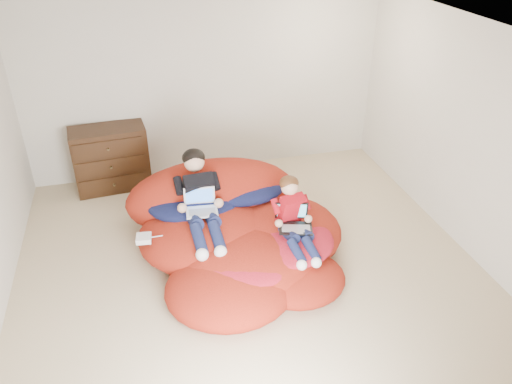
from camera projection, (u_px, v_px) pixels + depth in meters
name	position (u px, v px, depth m)	size (l,w,h in m)	color
room_shell	(249.00, 252.00, 5.40)	(5.10, 5.10, 2.77)	tan
dresser	(111.00, 158.00, 6.84)	(1.03, 0.60, 0.89)	#311D0D
beanbag_pile	(236.00, 232.00, 5.65)	(2.42, 2.44, 0.94)	#A32212
cream_pillow	(190.00, 175.00, 6.06)	(0.48, 0.31, 0.31)	#EFE4CF
older_boy	(199.00, 196.00, 5.48)	(0.37, 1.16, 0.78)	black
younger_boy	(294.00, 215.00, 5.30)	(0.33, 0.87, 0.68)	#B10F1A
laptop_white	(201.00, 205.00, 5.45)	(0.36, 0.32, 0.25)	silver
laptop_black	(294.00, 220.00, 5.32)	(0.41, 0.41, 0.25)	black
power_adapter	(144.00, 238.00, 5.28)	(0.16, 0.16, 0.06)	silver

